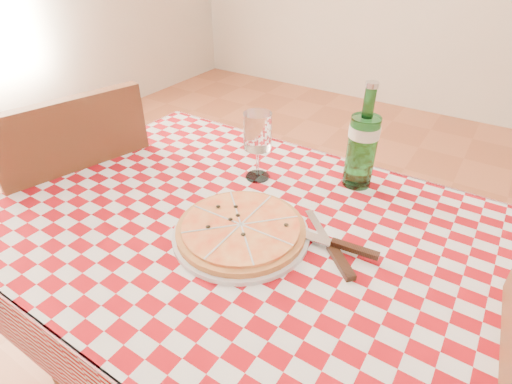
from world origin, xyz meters
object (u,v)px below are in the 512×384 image
Objects in this scene: dining_table at (250,256)px; pizza_plate at (241,229)px; chair_far at (83,205)px; wine_glass at (258,147)px; water_bottle at (364,137)px.

pizza_plate is at bearing -85.99° from dining_table.
chair_far is 0.70m from wine_glass.
chair_far is 0.74m from pizza_plate.
dining_table is 0.43m from water_bottle.
pizza_plate is (0.70, -0.03, 0.22)m from chair_far.
water_bottle is at bearing 25.96° from wine_glass.
water_bottle is (0.84, 0.34, 0.35)m from chair_far.
water_bottle is 0.29m from wine_glass.
pizza_plate is at bearing -65.47° from wine_glass.
water_bottle is at bearing 68.74° from pizza_plate.
chair_far is 3.30× the size of water_bottle.
wine_glass is at bearing -154.04° from water_bottle.
water_bottle reaches higher than chair_far.
water_bottle is (0.15, 0.33, 0.25)m from dining_table.
pizza_plate is 0.41m from water_bottle.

